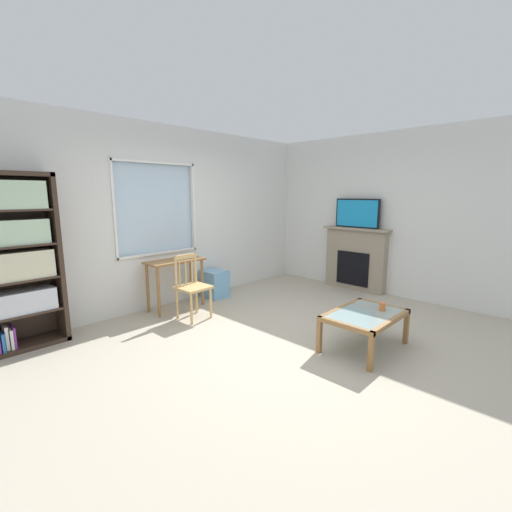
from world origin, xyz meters
TOP-DOWN VIEW (x-y plane):
  - ground at (0.00, 0.00)m, footprint 6.59×5.40m
  - wall_back_with_window at (0.03, 2.20)m, footprint 5.59×0.15m
  - wall_right at (2.86, 0.00)m, footprint 0.12×4.60m
  - bookshelf at (-2.19, 1.96)m, footprint 0.90×0.38m
  - desk_under_window at (-0.19, 1.85)m, footprint 0.87×0.40m
  - wooden_chair at (-0.26, 1.34)m, footprint 0.44×0.42m
  - plastic_drawer_unit at (0.60, 1.90)m, footprint 0.35×0.40m
  - fireplace at (2.70, 0.42)m, footprint 0.26×1.22m
  - tv at (2.68, 0.42)m, footprint 0.06×0.82m
  - coffee_table at (0.52, -0.87)m, footprint 0.96×0.65m
  - sippy_cup at (0.74, -0.97)m, footprint 0.07×0.07m

SIDE VIEW (x-z plane):
  - ground at x=0.00m, z-range -0.02..0.00m
  - plastic_drawer_unit at x=0.60m, z-range 0.00..0.46m
  - coffee_table at x=0.52m, z-range 0.15..0.57m
  - sippy_cup at x=0.74m, z-range 0.42..0.51m
  - wooden_chair at x=-0.26m, z-range 0.01..0.91m
  - fireplace at x=2.70m, z-range 0.00..1.14m
  - desk_under_window at x=-0.19m, z-range 0.23..0.99m
  - bookshelf at x=-2.19m, z-range 0.08..2.06m
  - wall_back_with_window at x=0.03m, z-range -0.01..2.75m
  - wall_right at x=2.86m, z-range 0.00..2.76m
  - tv at x=2.68m, z-range 1.14..1.65m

